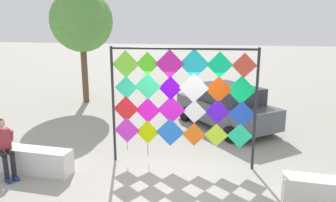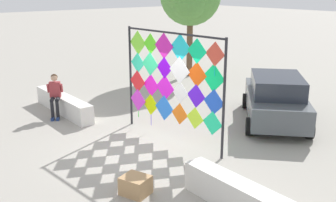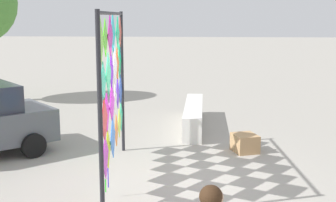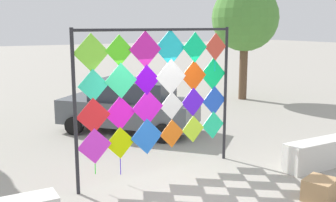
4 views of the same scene
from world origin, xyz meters
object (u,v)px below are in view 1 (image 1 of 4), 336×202
seated_vendor (4,144)px  parked_car (226,106)px  tree_broadleaf (82,20)px  kite_display_rack (182,97)px

seated_vendor → parked_car: bearing=47.6°
seated_vendor → parked_car: 7.29m
seated_vendor → parked_car: parked_car is taller
seated_vendor → parked_car: size_ratio=0.36×
seated_vendor → tree_broadleaf: bearing=103.9°
seated_vendor → tree_broadleaf: tree_broadleaf is taller
kite_display_rack → seated_vendor: 4.49m
tree_broadleaf → kite_display_rack: bearing=-44.7°
kite_display_rack → tree_broadleaf: tree_broadleaf is taller
tree_broadleaf → parked_car: bearing=-18.1°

